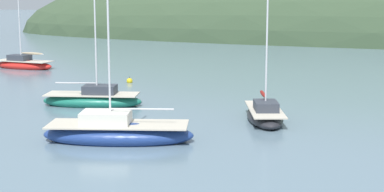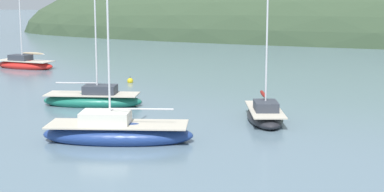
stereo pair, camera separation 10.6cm
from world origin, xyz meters
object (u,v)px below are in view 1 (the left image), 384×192
Objects in this scene: sailboat_red_portside at (265,114)px; mooring_buoy_channel at (130,81)px; sailboat_grey_yawl at (117,133)px; sailboat_teal_outer at (93,99)px; sailboat_blue_center at (24,64)px.

sailboat_red_portside reaches higher than mooring_buoy_channel.
sailboat_grey_yawl is 1.19× the size of sailboat_teal_outer.
sailboat_grey_yawl is 8.88m from sailboat_teal_outer.
sailboat_grey_yawl is at bearing -56.09° from sailboat_teal_outer.
sailboat_teal_outer is 9.10m from mooring_buoy_channel.
sailboat_red_portside is at bearing -31.91° from sailboat_blue_center.
sailboat_red_portside is 10.39m from sailboat_teal_outer.
sailboat_grey_yawl reaches higher than sailboat_teal_outer.
sailboat_grey_yawl reaches higher than mooring_buoy_channel.
sailboat_red_portside is at bearing -40.15° from mooring_buoy_channel.
sailboat_teal_outer is at bearing -45.14° from sailboat_blue_center.
sailboat_red_portside is 0.86× the size of sailboat_grey_yawl.
mooring_buoy_channel is (-11.96, 10.09, -0.22)m from sailboat_red_portside.
sailboat_teal_outer is at bearing 123.91° from sailboat_grey_yawl.
sailboat_grey_yawl is at bearing -68.02° from mooring_buoy_channel.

